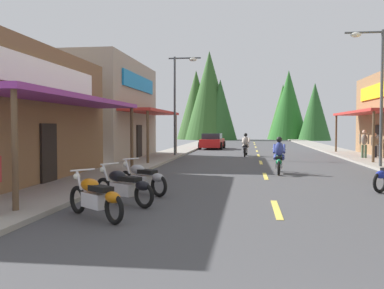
# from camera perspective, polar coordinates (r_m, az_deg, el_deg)

# --- Properties ---
(ground) EXTENTS (10.22, 79.95, 0.10)m
(ground) POSITION_cam_1_polar(r_m,az_deg,el_deg) (27.04, 8.98, -1.97)
(ground) COLOR #424244
(sidewalk_left) EXTENTS (2.32, 79.95, 0.12)m
(sidewalk_left) POSITION_cam_1_polar(r_m,az_deg,el_deg) (27.60, -4.15, -1.63)
(sidewalk_left) COLOR gray
(sidewalk_left) RESTS_ON ground
(sidewalk_right) EXTENTS (2.32, 79.95, 0.12)m
(sidewalk_right) POSITION_cam_1_polar(r_m,az_deg,el_deg) (27.90, 21.98, -1.76)
(sidewalk_right) COLOR gray
(sidewalk_right) RESTS_ON ground
(centerline_dashes) EXTENTS (0.16, 52.47, 0.01)m
(centerline_dashes) POSITION_cam_1_polar(r_m,az_deg,el_deg) (29.58, 8.86, -1.49)
(centerline_dashes) COLOR #E0C64C
(centerline_dashes) RESTS_ON ground
(storefront_left_far) EXTENTS (10.79, 9.91, 6.01)m
(storefront_left_far) POSITION_cam_1_polar(r_m,az_deg,el_deg) (28.11, -16.00, 4.36)
(storefront_left_far) COLOR gray
(storefront_left_far) RESTS_ON ground
(streetlamp_left) EXTENTS (2.12, 0.30, 6.57)m
(streetlamp_left) POSITION_cam_1_polar(r_m,az_deg,el_deg) (28.23, -1.70, 6.97)
(streetlamp_left) COLOR #474C51
(streetlamp_left) RESTS_ON ground
(streetlamp_right) EXTENTS (2.12, 0.30, 6.52)m
(streetlamp_right) POSITION_cam_1_polar(r_m,az_deg,el_deg) (22.03, 23.23, 8.00)
(streetlamp_right) COLOR #474C51
(streetlamp_right) RESTS_ON ground
(motorcycle_parked_left_0) EXTENTS (1.73, 1.42, 1.04)m
(motorcycle_parked_left_0) POSITION_cam_1_polar(r_m,az_deg,el_deg) (9.48, -12.76, -6.77)
(motorcycle_parked_left_0) COLOR black
(motorcycle_parked_left_0) RESTS_ON ground
(motorcycle_parked_left_1) EXTENTS (1.89, 1.18, 1.04)m
(motorcycle_parked_left_1) POSITION_cam_1_polar(r_m,az_deg,el_deg) (11.01, -9.10, -5.47)
(motorcycle_parked_left_1) COLOR black
(motorcycle_parked_left_1) RESTS_ON ground
(motorcycle_parked_left_2) EXTENTS (1.80, 1.33, 1.04)m
(motorcycle_parked_left_2) POSITION_cam_1_polar(r_m,az_deg,el_deg) (12.68, -6.63, -4.42)
(motorcycle_parked_left_2) COLOR black
(motorcycle_parked_left_2) RESTS_ON ground
(rider_cruising_lead) EXTENTS (0.61, 2.14, 1.57)m
(rider_cruising_lead) POSITION_cam_1_polar(r_m,az_deg,el_deg) (18.45, 11.54, -1.81)
(rider_cruising_lead) COLOR black
(rider_cruising_lead) RESTS_ON ground
(rider_cruising_trailing) EXTENTS (0.60, 2.14, 1.57)m
(rider_cruising_trailing) POSITION_cam_1_polar(r_m,az_deg,el_deg) (29.05, 7.17, -0.27)
(rider_cruising_trailing) COLOR black
(rider_cruising_trailing) RESTS_ON ground
(pedestrian_browsing) EXTENTS (0.51, 0.40, 1.62)m
(pedestrian_browsing) POSITION_cam_1_polar(r_m,az_deg,el_deg) (28.28, 23.20, 0.05)
(pedestrian_browsing) COLOR black
(pedestrian_browsing) RESTS_ON ground
(pedestrian_strolling) EXTENTS (0.51, 0.40, 1.80)m
(pedestrian_strolling) POSITION_cam_1_polar(r_m,az_deg,el_deg) (27.66, 21.99, 0.28)
(pedestrian_strolling) COLOR #3F593F
(pedestrian_strolling) RESTS_ON ground
(parked_car_curbside) EXTENTS (2.19, 4.36, 1.40)m
(parked_car_curbside) POSITION_cam_1_polar(r_m,az_deg,el_deg) (38.30, 2.72, 0.43)
(parked_car_curbside) COLOR #B21919
(parked_car_curbside) RESTS_ON ground
(treeline_backdrop) EXTENTS (23.28, 10.62, 13.70)m
(treeline_backdrop) POSITION_cam_1_polar(r_m,az_deg,el_deg) (67.10, 5.73, 5.40)
(treeline_backdrop) COLOR #2D6223
(treeline_backdrop) RESTS_ON ground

